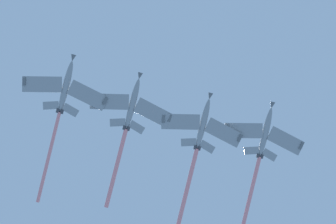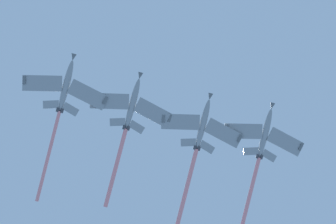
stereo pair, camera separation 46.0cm
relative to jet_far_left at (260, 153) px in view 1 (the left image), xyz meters
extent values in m
ellipsoid|color=gray|center=(3.35, -3.41, 1.95)|extent=(9.29, 9.42, 5.79)
cone|color=#595E60|center=(7.69, -7.84, 4.48)|extent=(2.21, 2.22, 1.72)
ellipsoid|color=black|center=(4.55, -4.63, 3.30)|extent=(2.77, 2.79, 1.89)
cube|color=gray|center=(6.64, 0.81, 1.56)|extent=(7.61, 9.45, 1.54)
cube|color=#595E60|center=(9.33, 3.91, 1.55)|extent=(1.83, 1.49, 0.79)
cube|color=gray|center=(-0.93, -6.62, 1.56)|extent=(9.49, 7.50, 1.54)
cube|color=#595E60|center=(-4.08, -9.26, 1.55)|extent=(1.47, 1.83, 0.79)
cube|color=gray|center=(1.73, 1.49, 0.06)|extent=(3.20, 3.99, 0.83)
cube|color=gray|center=(-1.52, -1.70, 0.06)|extent=(3.99, 3.15, 0.83)
cube|color=#595E60|center=(-0.14, 0.14, 1.43)|extent=(2.43, 2.47, 3.50)
cylinder|color=#38383D|center=(-0.07, 0.71, -0.33)|extent=(1.43, 1.44, 1.12)
cylinder|color=#38383D|center=(-0.71, 0.08, -0.33)|extent=(1.43, 1.44, 1.12)
cylinder|color=pink|center=(-7.95, 8.10, -4.74)|extent=(15.76, 16.03, 9.51)
ellipsoid|color=gray|center=(-8.34, -13.35, 0.62)|extent=(9.29, 9.29, 6.04)
cone|color=#595E60|center=(-4.00, -17.69, 3.30)|extent=(2.22, 2.22, 1.74)
ellipsoid|color=black|center=(-7.15, -14.54, 2.01)|extent=(2.78, 2.78, 1.94)
cube|color=gray|center=(-5.09, -9.11, 0.21)|extent=(7.53, 9.46, 1.62)
cube|color=#595E60|center=(-2.41, -5.99, 0.20)|extent=(1.82, 1.47, 0.83)
cube|color=gray|center=(-12.58, -16.61, 0.21)|extent=(9.46, 7.53, 1.62)
cube|color=#595E60|center=(-15.71, -19.28, 0.20)|extent=(1.47, 1.82, 0.83)
cube|color=gray|center=(-9.97, -8.50, -1.37)|extent=(3.16, 3.99, 0.87)
cube|color=gray|center=(-13.20, -11.72, -1.37)|extent=(3.99, 3.16, 0.87)
cube|color=#595E60|center=(-11.85, -9.85, -0.01)|extent=(2.47, 2.47, 3.53)
cylinder|color=#38383D|center=(-11.76, -9.30, -1.79)|extent=(1.44, 1.44, 1.13)
cylinder|color=#38383D|center=(-12.39, -9.94, -1.79)|extent=(1.44, 1.44, 1.13)
cylinder|color=pink|center=(-18.71, -2.99, -5.88)|extent=(13.98, 13.98, 8.93)
ellipsoid|color=gray|center=(-20.20, -25.85, 0.83)|extent=(9.36, 9.30, 5.89)
cone|color=#595E60|center=(-15.81, -30.20, 3.42)|extent=(2.22, 2.22, 1.73)
ellipsoid|color=black|center=(-18.99, -27.05, 2.20)|extent=(2.79, 2.77, 1.91)
cube|color=gray|center=(-16.97, -21.59, 0.43)|extent=(7.52, 9.47, 1.58)
cube|color=#595E60|center=(-14.31, -18.45, 0.43)|extent=(1.82, 1.47, 0.81)
cube|color=gray|center=(-24.43, -29.12, 0.43)|extent=(9.46, 7.58, 1.58)
cube|color=#595E60|center=(-27.54, -31.81, 0.43)|extent=(1.48, 1.82, 0.81)
cube|color=gray|center=(-21.87, -20.99, -1.10)|extent=(3.16, 3.99, 0.84)
cube|color=gray|center=(-25.08, -24.23, -1.10)|extent=(3.99, 3.18, 0.84)
cube|color=#595E60|center=(-23.73, -22.35, 0.27)|extent=(2.47, 2.45, 3.51)
cylinder|color=#38383D|center=(-23.66, -21.79, -1.50)|extent=(1.44, 1.44, 1.12)
cylinder|color=#38383D|center=(-24.29, -22.43, -1.50)|extent=(1.44, 1.44, 1.12)
cylinder|color=pink|center=(-30.22, -15.92, -5.19)|extent=(13.17, 13.06, 8.10)
ellipsoid|color=gray|center=(-31.11, -37.21, 0.48)|extent=(9.24, 9.37, 6.00)
cone|color=#595E60|center=(-26.79, -41.60, 3.13)|extent=(2.22, 2.23, 1.73)
ellipsoid|color=black|center=(-29.92, -38.42, 1.86)|extent=(2.77, 2.79, 1.93)
cube|color=gray|center=(-27.81, -33.00, 0.07)|extent=(7.59, 9.44, 1.61)
cube|color=#595E60|center=(-25.11, -29.89, 0.07)|extent=(1.82, 1.49, 0.82)
cube|color=gray|center=(-35.37, -40.43, 0.07)|extent=(9.47, 7.48, 1.61)
cube|color=#595E60|center=(-38.52, -43.07, 0.07)|extent=(1.47, 1.82, 0.82)
cube|color=gray|center=(-32.70, -32.34, -1.50)|extent=(3.18, 3.99, 0.86)
cube|color=gray|center=(-35.95, -35.53, -1.50)|extent=(3.99, 3.14, 0.86)
cube|color=#595E60|center=(-34.58, -33.67, -0.13)|extent=(2.45, 2.49, 3.52)
cylinder|color=#38383D|center=(-34.49, -33.12, -1.90)|extent=(1.44, 1.44, 1.13)
cylinder|color=#38383D|center=(-35.13, -33.75, -1.90)|extent=(1.44, 1.44, 1.13)
cylinder|color=pink|center=(-41.72, -26.40, -6.15)|extent=(14.33, 14.56, 9.04)
camera|label=1|loc=(11.53, -64.78, -121.50)|focal=60.88mm
camera|label=2|loc=(11.13, -65.01, -121.50)|focal=60.88mm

